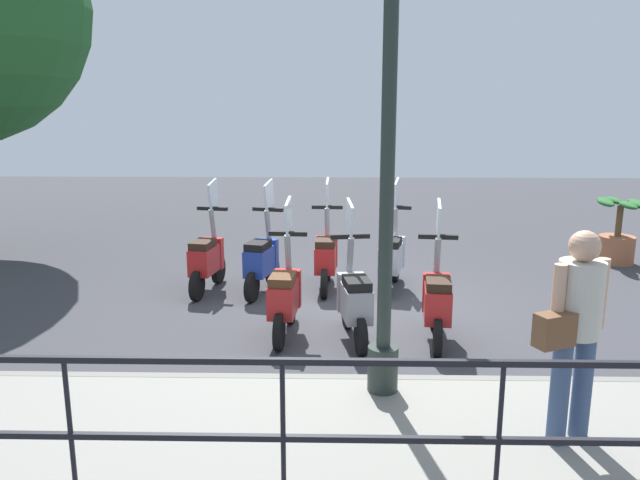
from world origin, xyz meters
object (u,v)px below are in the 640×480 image
(scooter_near_0, at_px, (437,300))
(scooter_far_1, at_px, (326,256))
(scooter_near_1, at_px, (354,299))
(scooter_far_3, at_px, (207,258))
(lamp_post_near, at_px, (387,176))
(scooter_near_2, at_px, (285,295))
(pedestrian_with_bag, at_px, (576,322))
(scooter_far_0, at_px, (392,256))
(scooter_far_2, at_px, (262,259))
(potted_palm, at_px, (617,236))

(scooter_near_0, bearing_deg, scooter_far_1, 39.15)
(scooter_near_1, bearing_deg, scooter_far_3, 39.30)
(lamp_post_near, distance_m, scooter_far_3, 4.23)
(scooter_near_2, bearing_deg, scooter_far_3, 40.88)
(pedestrian_with_bag, height_order, scooter_far_1, pedestrian_with_bag)
(pedestrian_with_bag, distance_m, scooter_far_0, 4.37)
(scooter_near_2, distance_m, scooter_far_2, 1.66)
(scooter_near_0, height_order, scooter_far_2, same)
(scooter_far_0, height_order, scooter_far_3, same)
(potted_palm, bearing_deg, scooter_near_1, 128.31)
(scooter_far_0, bearing_deg, scooter_near_0, -157.29)
(pedestrian_with_bag, xyz_separation_m, scooter_far_3, (4.07, 3.48, -0.60))
(pedestrian_with_bag, xyz_separation_m, scooter_near_2, (2.42, 2.27, -0.60))
(lamp_post_near, bearing_deg, scooter_far_3, 33.61)
(scooter_far_1, bearing_deg, scooter_near_1, -167.53)
(scooter_near_1, bearing_deg, pedestrian_with_bag, -155.62)
(lamp_post_near, height_order, scooter_near_1, lamp_post_near)
(potted_palm, bearing_deg, lamp_post_near, 139.87)
(lamp_post_near, relative_size, scooter_far_0, 2.74)
(pedestrian_with_bag, xyz_separation_m, scooter_near_0, (2.29, 0.59, -0.60))
(scooter_far_0, bearing_deg, scooter_far_2, 110.14)
(potted_palm, height_order, scooter_near_0, scooter_near_0)
(scooter_near_0, bearing_deg, scooter_far_2, 57.12)
(lamp_post_near, height_order, scooter_far_0, lamp_post_near)
(pedestrian_with_bag, bearing_deg, lamp_post_near, 33.89)
(scooter_far_0, relative_size, scooter_far_2, 1.00)
(scooter_near_1, distance_m, scooter_far_1, 1.95)
(scooter_far_3, bearing_deg, potted_palm, -65.47)
(scooter_near_1, xyz_separation_m, scooter_far_2, (1.73, 1.21, 0.00))
(scooter_far_2, bearing_deg, scooter_near_2, -151.06)
(scooter_far_1, distance_m, scooter_far_2, 0.90)
(lamp_post_near, xyz_separation_m, scooter_far_1, (3.43, 0.54, -1.54))
(scooter_far_1, bearing_deg, scooter_far_3, 97.76)
(scooter_near_2, distance_m, scooter_far_3, 2.04)
(scooter_far_1, bearing_deg, scooter_near_0, -144.63)
(scooter_far_1, bearing_deg, lamp_post_near, -168.48)
(scooter_near_2, height_order, scooter_far_2, same)
(scooter_near_2, relative_size, scooter_far_2, 1.00)
(scooter_near_1, xyz_separation_m, scooter_far_1, (1.92, 0.33, 0.00))
(scooter_near_2, relative_size, scooter_far_3, 1.00)
(scooter_near_2, bearing_deg, scooter_far_0, -32.19)
(scooter_near_1, relative_size, scooter_far_1, 1.00)
(potted_palm, distance_m, scooter_near_2, 6.16)
(scooter_near_0, height_order, scooter_far_1, same)
(pedestrian_with_bag, relative_size, potted_palm, 1.50)
(scooter_far_2, distance_m, scooter_far_3, 0.77)
(scooter_far_1, bearing_deg, pedestrian_with_bag, -153.87)
(pedestrian_with_bag, bearing_deg, scooter_near_0, -10.20)
(scooter_far_0, bearing_deg, pedestrian_with_bag, -154.41)
(pedestrian_with_bag, bearing_deg, potted_palm, -51.41)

